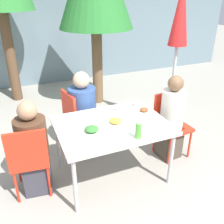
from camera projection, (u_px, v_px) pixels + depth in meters
ground_plane at (112, 174)px, 3.15m from camera, size 24.00×24.00×0.00m
building_facade at (47, 18)px, 5.65m from camera, size 10.00×0.20×3.00m
dining_table at (112, 128)px, 2.86m from camera, size 1.25×0.93×0.72m
chair_left at (29, 157)px, 2.63m from camera, size 0.45×0.45×0.87m
person_left at (34, 151)px, 2.71m from camera, size 0.33×0.33×1.11m
chair_right at (170, 120)px, 3.37m from camera, size 0.43×0.43×0.87m
person_right at (171, 120)px, 3.27m from camera, size 0.30×0.30×1.16m
chair_far at (76, 116)px, 3.47m from camera, size 0.47×0.47×0.87m
person_far at (83, 114)px, 3.46m from camera, size 0.39×0.39×1.15m
closed_umbrella at (179, 25)px, 3.48m from camera, size 0.36×0.36×2.29m
plate_0 at (116, 122)px, 2.82m from camera, size 0.25×0.25×0.07m
plate_1 at (92, 130)px, 2.65m from camera, size 0.27×0.27×0.07m
plate_2 at (144, 111)px, 3.09m from camera, size 0.20×0.20×0.06m
bottle at (138, 130)px, 2.52m from camera, size 0.07×0.07×0.19m
drinking_cup at (137, 103)px, 3.23m from camera, size 0.07×0.07×0.08m
salad_bowl at (121, 109)px, 3.12m from camera, size 0.16×0.16×0.05m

